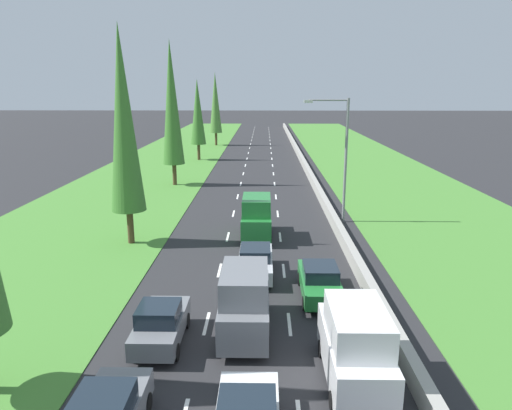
{
  "coord_description": "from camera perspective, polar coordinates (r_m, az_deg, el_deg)",
  "views": [
    {
      "loc": [
        0.65,
        -3.17,
        9.67
      ],
      "look_at": [
        0.07,
        30.68,
        1.29
      ],
      "focal_mm": 33.23,
      "sensor_mm": 36.0,
      "label": 1
    }
  ],
  "objects": [
    {
      "name": "silver_sedan_centre_lane",
      "position": [
        25.06,
        -0.07,
        -6.79
      ],
      "size": [
        1.82,
        4.5,
        1.64
      ],
      "color": "silver",
      "rests_on": "ground"
    },
    {
      "name": "grey_van_centre_lane",
      "position": [
        19.28,
        -1.35,
        -11.5
      ],
      "size": [
        1.96,
        4.9,
        2.82
      ],
      "color": "slate",
      "rests_on": "ground"
    },
    {
      "name": "white_van_right_lane",
      "position": [
        16.63,
        11.84,
        -16.24
      ],
      "size": [
        1.96,
        4.9,
        2.82
      ],
      "color": "white",
      "rests_on": "ground"
    },
    {
      "name": "poplar_tree_fifth",
      "position": [
        82.55,
        -4.91,
        12.15
      ],
      "size": [
        2.11,
        2.11,
        12.33
      ],
      "color": "#4C3823",
      "rests_on": "ground"
    },
    {
      "name": "green_sedan_right_lane",
      "position": [
        22.82,
        7.68,
        -9.07
      ],
      "size": [
        1.82,
        4.5,
        1.64
      ],
      "color": "#237A33",
      "rests_on": "ground"
    },
    {
      "name": "grey_hatchback_left_lane_second",
      "position": [
        19.15,
        -11.4,
        -13.86
      ],
      "size": [
        1.74,
        3.9,
        1.72
      ],
      "color": "slate",
      "rests_on": "ground"
    },
    {
      "name": "poplar_tree_second",
      "position": [
        30.01,
        -15.66,
        9.79
      ],
      "size": [
        2.14,
        2.14,
        13.46
      ],
      "color": "#4C3823",
      "rests_on": "ground"
    },
    {
      "name": "grass_verge_right",
      "position": [
        65.35,
        13.12,
        5.05
      ],
      "size": [
        14.0,
        140.0,
        0.04
      ],
      "primitive_type": "cube",
      "color": "#478433",
      "rests_on": "ground"
    },
    {
      "name": "median_barrier",
      "position": [
        64.04,
        5.52,
        5.54
      ],
      "size": [
        0.44,
        120.0,
        0.85
      ],
      "primitive_type": "cube",
      "color": "#9E9B93",
      "rests_on": "ground"
    },
    {
      "name": "lane_markings",
      "position": [
        63.91,
        0.39,
        5.21
      ],
      "size": [
        3.64,
        116.0,
        0.01
      ],
      "color": "white",
      "rests_on": "ground"
    },
    {
      "name": "green_van_centre_lane",
      "position": [
        31.19,
        0.07,
        -1.47
      ],
      "size": [
        1.96,
        4.9,
        2.82
      ],
      "color": "#237A33",
      "rests_on": "ground"
    },
    {
      "name": "poplar_tree_third",
      "position": [
        48.37,
        -10.12,
        11.97
      ],
      "size": [
        2.16,
        2.16,
        14.31
      ],
      "color": "#4C3823",
      "rests_on": "ground"
    },
    {
      "name": "grass_verge_left",
      "position": [
        65.27,
        -10.83,
        5.16
      ],
      "size": [
        14.0,
        140.0,
        0.04
      ],
      "primitive_type": "cube",
      "color": "#478433",
      "rests_on": "ground"
    },
    {
      "name": "street_light_mast",
      "position": [
        34.73,
        10.22,
        6.34
      ],
      "size": [
        3.2,
        0.28,
        9.0
      ],
      "color": "gray",
      "rests_on": "ground"
    },
    {
      "name": "poplar_tree_fourth",
      "position": [
        65.54,
        -7.04,
        11.03
      ],
      "size": [
        2.07,
        2.07,
        10.9
      ],
      "color": "#4C3823",
      "rests_on": "ground"
    },
    {
      "name": "ground_plane",
      "position": [
        63.91,
        0.39,
        5.2
      ],
      "size": [
        300.0,
        300.0,
        0.0
      ],
      "primitive_type": "plane",
      "color": "#28282B",
      "rests_on": "ground"
    }
  ]
}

